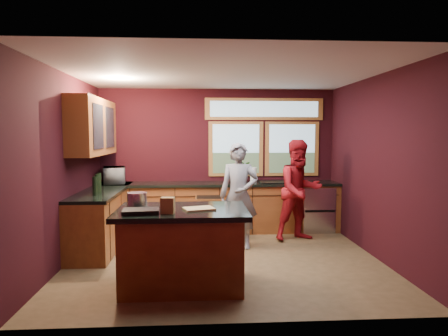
{
  "coord_description": "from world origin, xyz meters",
  "views": [
    {
      "loc": [
        -0.36,
        -5.72,
        1.83
      ],
      "look_at": [
        0.02,
        0.4,
        1.31
      ],
      "focal_mm": 32.0,
      "sensor_mm": 36.0,
      "label": 1
    }
  ],
  "objects": [
    {
      "name": "paper_towel",
      "position": [
        0.66,
        1.7,
        1.07
      ],
      "size": [
        0.12,
        0.12,
        0.28
      ],
      "primitive_type": "cylinder",
      "color": "silver",
      "rests_on": "back_counter"
    },
    {
      "name": "potted_plant",
      "position": [
        0.43,
        1.75,
        1.13
      ],
      "size": [
        0.35,
        0.31,
        0.39
      ],
      "primitive_type": "imported",
      "color": "#999999",
      "rests_on": "back_counter"
    },
    {
      "name": "stock_pot",
      "position": [
        -1.12,
        -0.85,
        1.03
      ],
      "size": [
        0.24,
        0.24,
        0.18
      ],
      "primitive_type": "cylinder",
      "color": "#B7B7BC",
      "rests_on": "island"
    },
    {
      "name": "left_counter",
      "position": [
        -1.95,
        0.85,
        0.47
      ],
      "size": [
        0.64,
        2.3,
        0.93
      ],
      "color": "#5F2F16",
      "rests_on": "floor"
    },
    {
      "name": "person_grey",
      "position": [
        0.27,
        0.6,
        0.85
      ],
      "size": [
        0.69,
        0.52,
        1.7
      ],
      "primitive_type": "imported",
      "rotation": [
        0.0,
        0.0,
        -0.2
      ],
      "color": "slate",
      "rests_on": "floor"
    },
    {
      "name": "cutting_board",
      "position": [
        -0.37,
        -1.05,
        0.95
      ],
      "size": [
        0.41,
        0.34,
        0.02
      ],
      "primitive_type": "cube",
      "rotation": [
        0.0,
        0.0,
        0.3
      ],
      "color": "tan",
      "rests_on": "island"
    },
    {
      "name": "microwave",
      "position": [
        -1.92,
        1.67,
        1.08
      ],
      "size": [
        0.49,
        0.63,
        0.31
      ],
      "primitive_type": "imported",
      "rotation": [
        0.0,
        0.0,
        1.79
      ],
      "color": "#999999",
      "rests_on": "left_counter"
    },
    {
      "name": "room_shell",
      "position": [
        -0.6,
        0.32,
        1.8
      ],
      "size": [
        4.52,
        4.02,
        2.71
      ],
      "color": "black",
      "rests_on": "ground"
    },
    {
      "name": "island",
      "position": [
        -0.57,
        -1.0,
        0.48
      ],
      "size": [
        1.55,
        1.05,
        0.95
      ],
      "color": "#5F2F16",
      "rests_on": "floor"
    },
    {
      "name": "back_counter",
      "position": [
        0.2,
        1.7,
        0.46
      ],
      "size": [
        4.5,
        0.64,
        0.93
      ],
      "color": "#5F2F16",
      "rests_on": "floor"
    },
    {
      "name": "floor",
      "position": [
        0.0,
        0.0,
        0.0
      ],
      "size": [
        4.5,
        4.5,
        0.0
      ],
      "primitive_type": "plane",
      "color": "brown",
      "rests_on": "ground"
    },
    {
      "name": "black_tray",
      "position": [
        -1.02,
        -1.25,
        0.97
      ],
      "size": [
        0.42,
        0.32,
        0.05
      ],
      "primitive_type": "cube",
      "rotation": [
        0.0,
        0.0,
        0.09
      ],
      "color": "black",
      "rests_on": "island"
    },
    {
      "name": "paper_bag",
      "position": [
        -0.72,
        -1.25,
        1.03
      ],
      "size": [
        0.16,
        0.13,
        0.18
      ],
      "primitive_type": "cube",
      "rotation": [
        0.0,
        0.0,
        -0.1
      ],
      "color": "brown",
      "rests_on": "island"
    },
    {
      "name": "person_red",
      "position": [
        1.37,
        1.01,
        0.87
      ],
      "size": [
        1.0,
        0.88,
        1.74
      ],
      "primitive_type": "imported",
      "rotation": [
        0.0,
        0.0,
        0.29
      ],
      "color": "maroon",
      "rests_on": "floor"
    }
  ]
}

